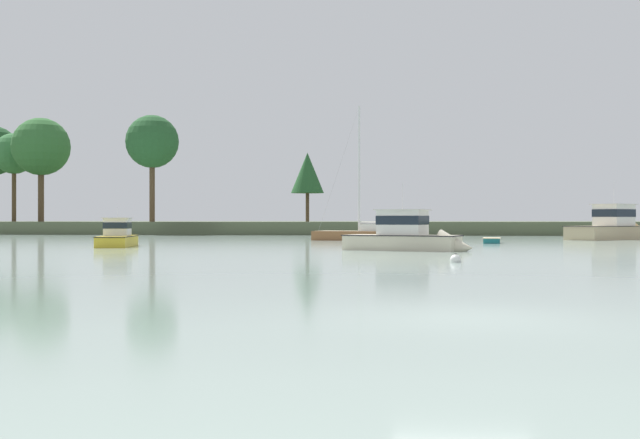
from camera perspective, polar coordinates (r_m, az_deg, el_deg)
ground_plane at (r=14.05m, az=10.37°, el=-6.88°), size 400.45×400.45×0.00m
far_shore_bank at (r=115.81m, az=7.03°, el=-0.51°), size 180.20×56.95×1.49m
cruiser_yellow at (r=52.52m, az=-14.27°, el=-1.43°), size 3.06×6.72×3.19m
dinghy_teal at (r=59.12m, az=12.26°, el=-1.54°), size 1.56×2.96×0.55m
cruiser_cream at (r=44.06m, az=6.68°, el=-1.51°), size 7.55×4.49×4.56m
cruiser_sand at (r=73.93m, az=20.51°, el=-0.82°), size 9.28×9.07×6.18m
sailboat_wood at (r=65.15m, az=3.45°, el=-1.30°), size 9.41×4.90×11.65m
mooring_buoy_white at (r=32.08m, az=9.73°, el=-2.90°), size 0.45×0.45×0.50m
shore_tree_inland_b at (r=99.10m, az=-0.91°, el=3.36°), size 4.14×4.14×8.65m
shore_tree_center_left at (r=97.81m, az=-11.98°, el=5.47°), size 6.37×6.37×12.85m
shore_tree_left at (r=116.15m, az=-21.16°, el=4.41°), size 5.56×5.56×12.07m
shore_tree_far_right at (r=110.77m, az=-19.43°, el=4.94°), size 7.56×7.56×13.66m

